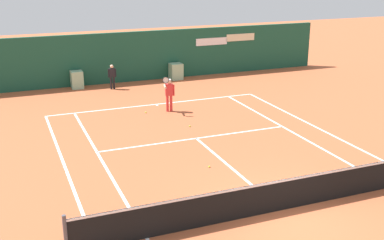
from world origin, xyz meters
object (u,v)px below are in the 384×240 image
player_on_baseline (169,92)px  tennis_ball_by_sideline (146,112)px  ball_kid_left_post (112,75)px  tennis_ball_near_service_line (209,167)px  tennis_ball_mid_court (190,126)px

player_on_baseline → tennis_ball_by_sideline: (-1.11, 0.17, -0.91)m
ball_kid_left_post → tennis_ball_by_sideline: 5.11m
tennis_ball_near_service_line → player_on_baseline: bearing=82.3°
ball_kid_left_post → player_on_baseline: bearing=111.1°
tennis_ball_by_sideline → ball_kid_left_post: bearing=94.6°
tennis_ball_by_sideline → tennis_ball_near_service_line: same height
ball_kid_left_post → tennis_ball_by_sideline: size_ratio=20.25×
ball_kid_left_post → tennis_ball_mid_court: 7.88m
tennis_ball_mid_court → player_on_baseline: bearing=91.5°
player_on_baseline → ball_kid_left_post: size_ratio=1.31×
ball_kid_left_post → tennis_ball_by_sideline: ball_kid_left_post is taller
tennis_ball_mid_court → tennis_ball_near_service_line: 4.41m
tennis_ball_mid_court → tennis_ball_near_service_line: bearing=-102.9°
player_on_baseline → ball_kid_left_post: bearing=-62.8°
ball_kid_left_post → tennis_ball_by_sideline: (0.40, -5.04, -0.76)m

